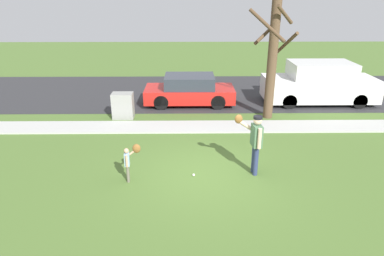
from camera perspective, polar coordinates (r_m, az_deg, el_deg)
ground_plane at (r=13.07m, az=1.78°, el=-0.07°), size 48.00×48.00×0.00m
sidewalk_strip at (r=13.15m, az=1.77°, el=0.22°), size 36.00×1.20×0.06m
road_surface at (r=17.90m, az=1.10°, el=6.02°), size 36.00×6.80×0.02m
person_adult at (r=9.63m, az=10.34°, el=-1.69°), size 0.74×0.61×1.73m
person_child at (r=9.43m, az=-10.23°, el=-4.95°), size 0.44×0.43×1.03m
baseball at (r=9.78m, az=0.27°, el=-7.76°), size 0.07×0.07×0.07m
utility_cabinet at (r=14.26m, az=-11.34°, el=3.63°), size 0.84×0.56×1.05m
street_tree_near at (r=13.95m, az=13.15°, el=11.23°), size 1.84×1.88×4.56m
parked_hatchback_red at (r=15.70m, az=-0.42°, el=6.24°), size 4.00×1.75×1.33m
parked_van_white at (r=16.89m, az=20.28°, el=6.86°), size 5.00×1.95×1.88m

